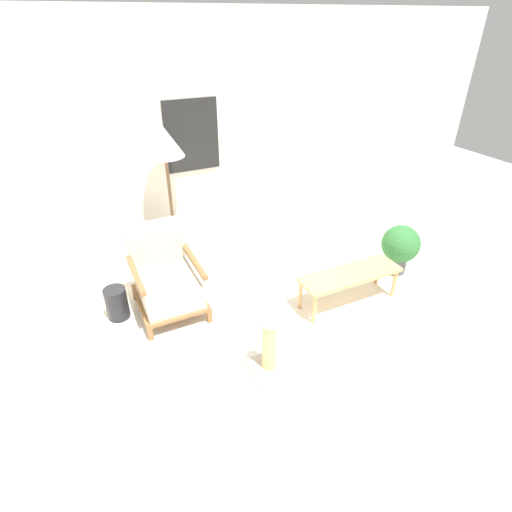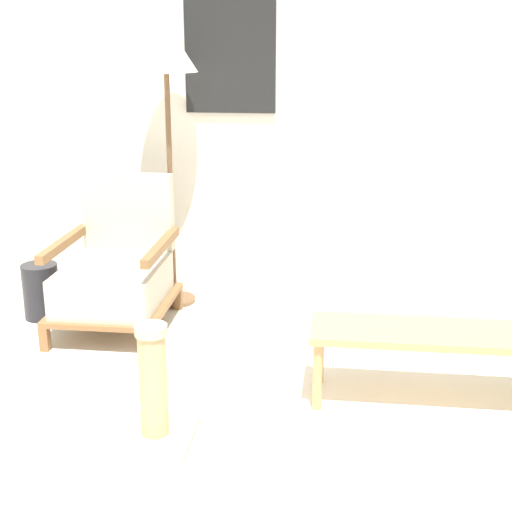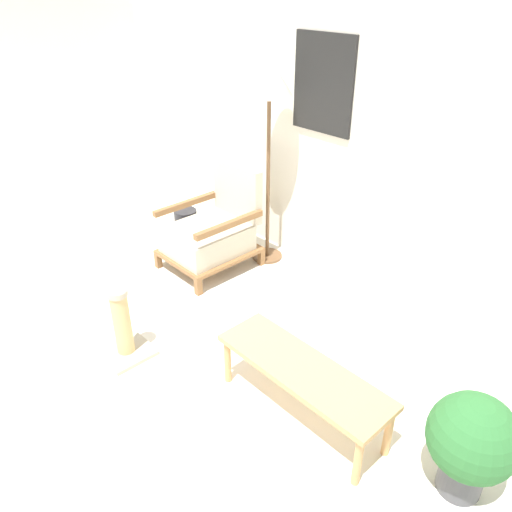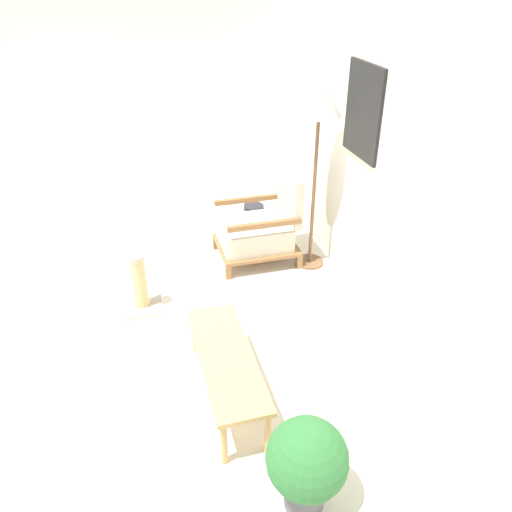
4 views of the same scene
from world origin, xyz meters
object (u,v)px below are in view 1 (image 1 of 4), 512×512
(armchair, at_px, (167,281))
(scratching_post, at_px, (269,351))
(coffee_table, at_px, (350,277))
(floor_lamp, at_px, (165,151))
(vase, at_px, (117,303))
(potted_plant, at_px, (400,246))

(armchair, relative_size, scratching_post, 1.65)
(coffee_table, distance_m, scratching_post, 1.27)
(scratching_post, bearing_deg, armchair, 114.17)
(coffee_table, bearing_deg, scratching_post, -157.94)
(armchair, distance_m, scratching_post, 1.32)
(floor_lamp, bearing_deg, vase, -153.73)
(armchair, bearing_deg, vase, 172.01)
(coffee_table, xyz_separation_m, vase, (-2.22, 0.79, -0.15))
(floor_lamp, bearing_deg, scratching_post, -79.48)
(coffee_table, bearing_deg, floor_lamp, 141.99)
(floor_lamp, relative_size, potted_plant, 2.95)
(potted_plant, height_order, scratching_post, potted_plant)
(vase, bearing_deg, armchair, -7.99)
(coffee_table, height_order, scratching_post, scratching_post)
(armchair, height_order, vase, armchair)
(vase, xyz_separation_m, potted_plant, (3.09, -0.56, 0.18))
(floor_lamp, distance_m, coffee_table, 2.22)
(armchair, distance_m, potted_plant, 2.64)
(coffee_table, distance_m, potted_plant, 0.91)
(vase, bearing_deg, potted_plant, -10.35)
(coffee_table, relative_size, potted_plant, 1.85)
(coffee_table, bearing_deg, potted_plant, 14.54)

